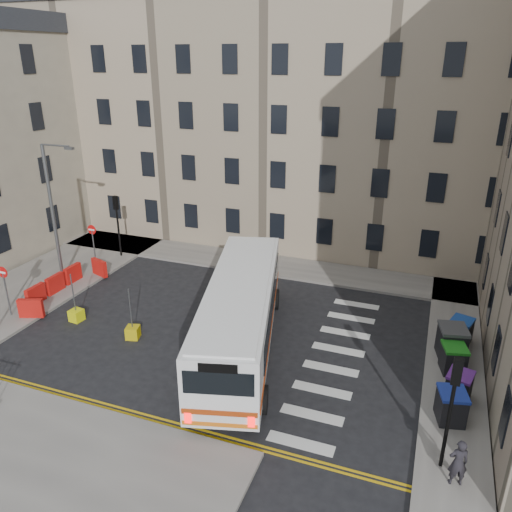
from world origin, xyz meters
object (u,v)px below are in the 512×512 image
Objects in this scene: bus at (241,312)px; pedestrian at (458,462)px; bollard_yellow at (76,315)px; wheelie_bin_d at (452,342)px; bollard_chevron at (133,332)px; wheelie_bin_b at (459,386)px; wheelie_bin_e at (461,331)px; streetlamp at (53,212)px; wheelie_bin_a at (451,406)px; wheelie_bin_c at (453,359)px.

bus is 7.47× the size of pedestrian.
wheelie_bin_d is at bearing 9.40° from bollard_yellow.
pedestrian is at bearing -15.82° from bollard_chevron.
wheelie_bin_b is 18.21m from bollard_yellow.
wheelie_bin_d reaches higher than wheelie_bin_e.
pedestrian is (22.03, -8.13, -3.36)m from streetlamp.
wheelie_bin_b reaches higher than bollard_yellow.
bollard_yellow is at bearing 161.62° from wheelie_bin_a.
streetlamp is at bearing 166.01° from wheelie_bin_d.
bus is at bearing 153.94° from wheelie_bin_a.
streetlamp is 4.89× the size of pedestrian.
streetlamp is 9.46m from bollard_chevron.
wheelie_bin_d is (-0.03, 4.44, 0.12)m from wheelie_bin_a.
wheelie_bin_b is 4.46m from wheelie_bin_e.
wheelie_bin_b is 0.79× the size of wheelie_bin_d.
pedestrian is at bearing -14.07° from bollard_yellow.
wheelie_bin_a reaches higher than wheelie_bin_c.
bollard_chevron is at bearing 175.21° from bus.
wheelie_bin_c is 2.15× the size of bollard_yellow.
pedestrian is at bearing -73.36° from wheelie_bin_e.
wheelie_bin_c is 6.36m from pedestrian.
wheelie_bin_d is 14.65m from bollard_chevron.
bus reaches higher than wheelie_bin_e.
bus is 9.29m from wheelie_bin_c.
wheelie_bin_e is at bearing 2.07° from streetlamp.
wheelie_bin_e reaches higher than bollard_chevron.
streetlamp reaches higher than wheelie_bin_c.
wheelie_bin_a is (9.07, -1.99, -1.14)m from bus.
bollard_chevron is (-14.63, -4.83, -0.45)m from wheelie_bin_e.
wheelie_bin_b is (0.28, 1.41, -0.04)m from wheelie_bin_a.
pedestrian is (-0.07, -4.47, 0.25)m from wheelie_bin_b.
bus is 10.26m from wheelie_bin_e.
wheelie_bin_a is 5.88m from wheelie_bin_e.
pedestrian reaches higher than wheelie_bin_e.
wheelie_bin_e is at bearing -108.02° from pedestrian.
streetlamp is at bearing 137.40° from bollard_yellow.
wheelie_bin_e is at bearing 13.48° from bollard_yellow.
wheelie_bin_b is at bearing 1.46° from bollard_chevron.
streetlamp is at bearing 161.24° from wheelie_bin_c.
wheelie_bin_d reaches higher than wheelie_bin_a.
bus is 9.55× the size of wheelie_bin_e.
wheelie_bin_a is at bearing -13.06° from streetlamp.
wheelie_bin_b is at bearing -18.78° from bus.
wheelie_bin_d is (9.04, 2.45, -1.02)m from bus.
bollard_yellow is at bearing 171.62° from wheelie_bin_c.
wheelie_bin_a is at bearing -87.77° from wheelie_bin_b.
wheelie_bin_b is at bearing -73.44° from wheelie_bin_e.
wheelie_bin_c is at bearing -97.82° from wheelie_bin_d.
wheelie_bin_c is at bearing -4.62° from streetlamp.
streetlamp is 23.72m from pedestrian.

